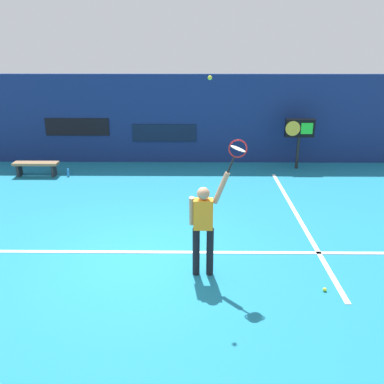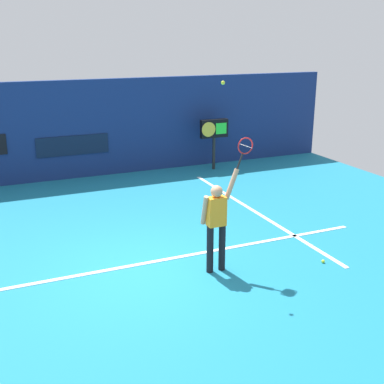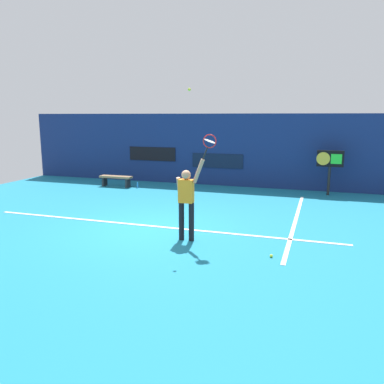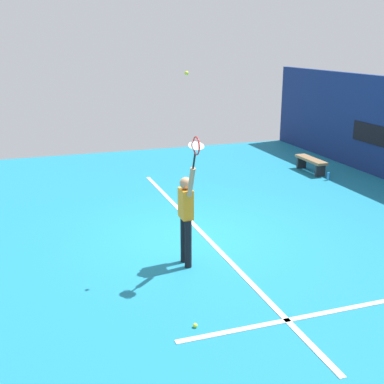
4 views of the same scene
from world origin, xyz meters
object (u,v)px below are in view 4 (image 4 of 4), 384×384
(tennis_racket, at_px, (196,148))
(court_bench, at_px, (311,162))
(spare_ball, at_px, (195,325))
(tennis_player, at_px, (186,213))
(tennis_ball, at_px, (187,73))
(water_bottle, at_px, (328,176))

(tennis_racket, relative_size, court_bench, 0.45)
(tennis_racket, height_order, spare_ball, tennis_racket)
(tennis_player, bearing_deg, tennis_racket, -0.45)
(tennis_player, xyz_separation_m, court_bench, (-5.19, 5.87, -0.67))
(tennis_player, bearing_deg, tennis_ball, -6.20)
(tennis_player, xyz_separation_m, tennis_ball, (0.08, -0.01, 2.49))
(tennis_ball, height_order, court_bench, tennis_ball)
(tennis_ball, height_order, water_bottle, tennis_ball)
(tennis_racket, relative_size, tennis_ball, 9.19)
(tennis_racket, relative_size, spare_ball, 9.19)
(spare_ball, bearing_deg, court_bench, 138.55)
(tennis_player, distance_m, tennis_ball, 2.49)
(court_bench, distance_m, water_bottle, 1.02)
(tennis_ball, relative_size, court_bench, 0.05)
(water_bottle, relative_size, spare_ball, 3.53)
(tennis_player, xyz_separation_m, spare_ball, (2.08, -0.55, -0.98))
(tennis_racket, height_order, water_bottle, tennis_racket)
(court_bench, height_order, spare_ball, court_bench)
(tennis_ball, bearing_deg, tennis_racket, 0.50)
(tennis_player, distance_m, tennis_racket, 1.43)
(court_bench, xyz_separation_m, spare_ball, (7.27, -6.42, -0.30))
(tennis_racket, xyz_separation_m, spare_ball, (1.54, -0.54, -2.30))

